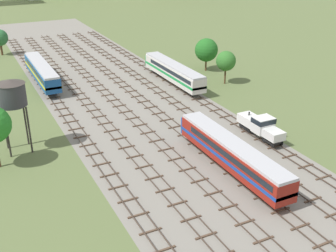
# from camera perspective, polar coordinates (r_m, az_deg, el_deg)

# --- Properties ---
(ground_plane) EXTENTS (480.00, 480.00, 0.00)m
(ground_plane) POSITION_cam_1_polar(r_m,az_deg,el_deg) (71.45, -4.14, 2.30)
(ground_plane) COLOR #5B6B3D
(ballast_bed) EXTENTS (26.80, 176.00, 0.01)m
(ballast_bed) POSITION_cam_1_polar(r_m,az_deg,el_deg) (71.44, -4.14, 2.30)
(ballast_bed) COLOR gray
(ballast_bed) RESTS_ON ground
(track_far_left) EXTENTS (2.40, 126.00, 0.29)m
(track_far_left) POSITION_cam_1_polar(r_m,az_deg,el_deg) (69.16, -13.21, 1.05)
(track_far_left) COLOR #47382D
(track_far_left) RESTS_ON ground
(track_left) EXTENTS (2.40, 126.00, 0.29)m
(track_left) POSITION_cam_1_polar(r_m,az_deg,el_deg) (70.19, -9.62, 1.72)
(track_left) COLOR #47382D
(track_left) RESTS_ON ground
(track_centre_left) EXTENTS (2.40, 126.00, 0.29)m
(track_centre_left) POSITION_cam_1_polar(r_m,az_deg,el_deg) (71.50, -6.14, 2.36)
(track_centre_left) COLOR #47382D
(track_centre_left) RESTS_ON ground
(track_centre) EXTENTS (2.40, 126.00, 0.29)m
(track_centre) POSITION_cam_1_polar(r_m,az_deg,el_deg) (73.08, -2.80, 2.96)
(track_centre) COLOR #47382D
(track_centre) RESTS_ON ground
(track_centre_right) EXTENTS (2.40, 126.00, 0.29)m
(track_centre_right) POSITION_cam_1_polar(r_m,az_deg,el_deg) (74.89, 0.40, 3.53)
(track_centre_right) COLOR #47382D
(track_centre_right) RESTS_ON ground
(track_right) EXTENTS (2.40, 126.00, 0.29)m
(track_right) POSITION_cam_1_polar(r_m,az_deg,el_deg) (76.94, 3.43, 4.06)
(track_right) COLOR #47382D
(track_right) RESTS_ON ground
(diesel_railcar_centre_near) EXTENTS (2.96, 20.50, 3.80)m
(diesel_railcar_centre_near) POSITION_cam_1_polar(r_m,az_deg,el_deg) (51.98, 8.54, -3.57)
(diesel_railcar_centre_near) COLOR maroon
(diesel_railcar_centre_near) RESTS_ON ground
(shunter_loco_right_mid) EXTENTS (2.74, 8.46, 3.10)m
(shunter_loco_right_mid) POSITION_cam_1_polar(r_m,az_deg,el_deg) (61.57, 12.37, 0.09)
(shunter_loco_right_mid) COLOR white
(shunter_loco_right_mid) RESTS_ON ground
(diesel_railcar_right_midfar) EXTENTS (2.96, 20.50, 3.80)m
(diesel_railcar_right_midfar) POSITION_cam_1_polar(r_m,az_deg,el_deg) (82.72, 0.75, 7.35)
(diesel_railcar_right_midfar) COLOR beige
(diesel_railcar_right_midfar) RESTS_ON ground
(diesel_railcar_far_left_far) EXTENTS (2.96, 20.50, 3.80)m
(diesel_railcar_far_left_far) POSITION_cam_1_polar(r_m,az_deg,el_deg) (86.31, -16.58, 7.06)
(diesel_railcar_far_left_far) COLOR #194C8C
(diesel_railcar_far_left_far) RESTS_ON ground
(water_tower) EXTENTS (3.82, 3.82, 9.98)m
(water_tower) POSITION_cam_1_polar(r_m,az_deg,el_deg) (57.93, -20.28, 4.07)
(water_tower) COLOR #2D2826
(water_tower) RESTS_ON ground
(lineside_tree_0) EXTENTS (3.84, 3.84, 6.48)m
(lineside_tree_0) POSITION_cam_1_polar(r_m,az_deg,el_deg) (83.25, 7.78, 8.63)
(lineside_tree_0) COLOR #4C331E
(lineside_tree_0) RESTS_ON ground
(lineside_tree_1) EXTENTS (4.89, 4.89, 6.95)m
(lineside_tree_1) POSITION_cam_1_polar(r_m,az_deg,el_deg) (91.33, 5.17, 10.12)
(lineside_tree_1) COLOR #4C331E
(lineside_tree_1) RESTS_ON ground
(lineside_tree_4) EXTENTS (3.92, 3.92, 6.21)m
(lineside_tree_4) POSITION_cam_1_polar(r_m,az_deg,el_deg) (111.28, -21.66, 10.95)
(lineside_tree_4) COLOR #4C331E
(lineside_tree_4) RESTS_ON ground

